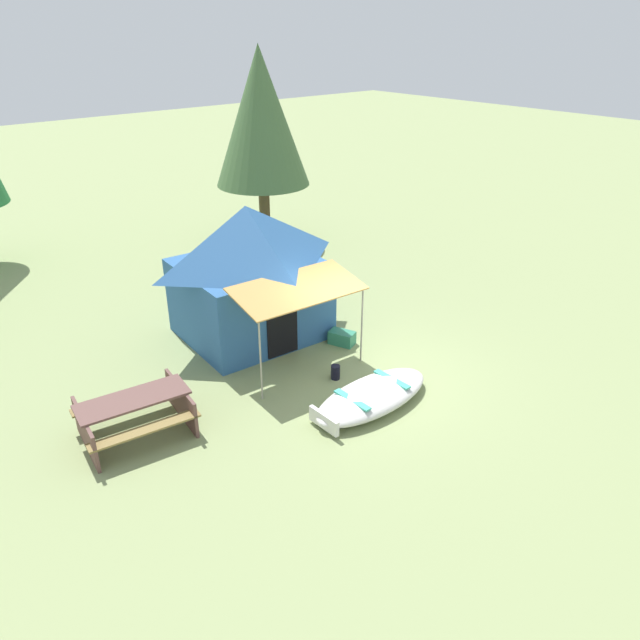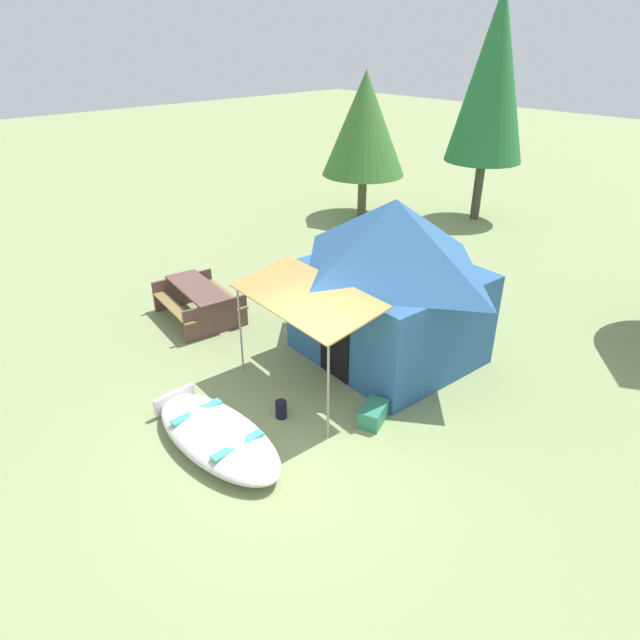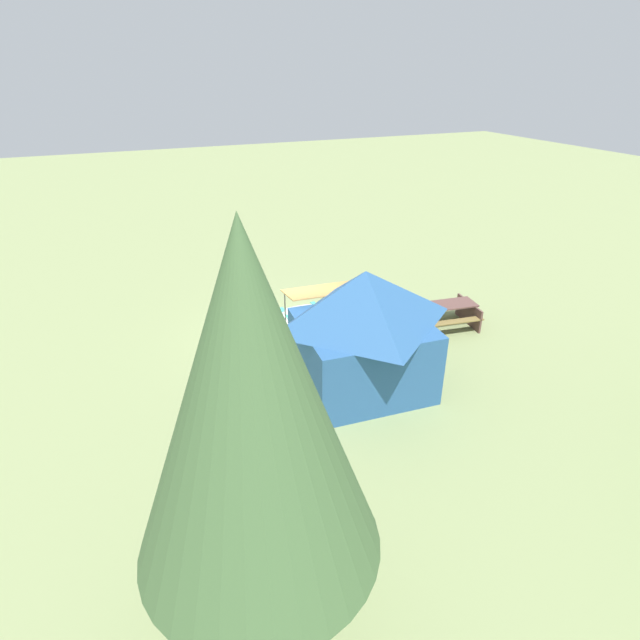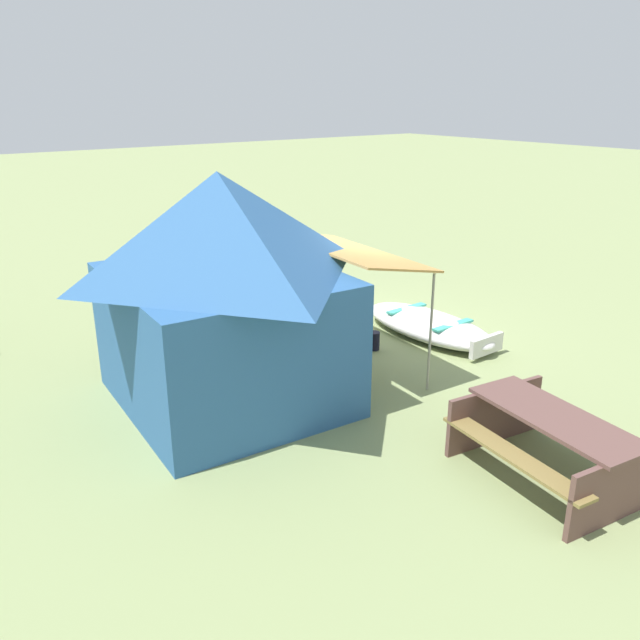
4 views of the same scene
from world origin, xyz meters
The scene contains 8 objects.
ground_plane centered at (0.00, 0.00, 0.00)m, with size 80.00×80.00×0.00m, color #87965F.
beached_rowboat centered at (-0.77, -0.85, 0.20)m, with size 2.70×1.18×0.39m.
canvas_cabin_tent centered at (-0.82, 3.08, 1.59)m, with size 3.39×4.23×3.07m.
picnic_table centered at (-4.58, 1.22, 0.47)m, with size 2.08×1.65×0.75m.
cooler_box centered at (0.44, 1.33, 0.15)m, with size 0.57×0.34×0.31m, color #2F8060.
fuel_can centered at (-0.66, 0.31, 0.15)m, with size 0.19×0.19×0.30m, color black.
pine_tree_back_left centered at (-4.57, 11.83, 4.38)m, with size 2.40×2.40×6.90m.
pine_tree_far_center centered at (-7.31, 9.23, 2.97)m, with size 2.66×2.66×4.56m.
Camera 2 is at (5.08, -4.14, 5.62)m, focal length 30.94 mm.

